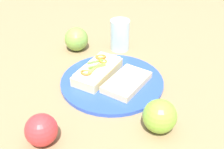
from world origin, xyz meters
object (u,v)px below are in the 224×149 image
(bread_slice_side, at_px, (127,82))
(drinking_glass, at_px, (120,35))
(apple_1, at_px, (41,130))
(apple_2, at_px, (76,39))
(sandwich, at_px, (98,70))
(plate, at_px, (112,82))
(apple_0, at_px, (160,116))

(bread_slice_side, relative_size, drinking_glass, 1.36)
(apple_1, xyz_separation_m, apple_2, (0.44, -0.01, 0.00))
(bread_slice_side, distance_m, apple_1, 0.29)
(sandwich, height_order, apple_2, apple_2)
(sandwich, bearing_deg, plate, -90.13)
(bread_slice_side, bearing_deg, drinking_glass, 36.71)
(apple_2, bearing_deg, apple_0, -146.45)
(apple_1, height_order, apple_2, apple_2)
(apple_1, bearing_deg, apple_0, -78.39)
(sandwich, bearing_deg, drinking_glass, 8.78)
(bread_slice_side, height_order, apple_0, apple_0)
(apple_0, bearing_deg, plate, 33.26)
(apple_2, bearing_deg, plate, -146.18)
(drinking_glass, bearing_deg, apple_0, -165.37)
(apple_0, relative_size, apple_2, 0.99)
(bread_slice_side, xyz_separation_m, drinking_glass, (0.24, 0.03, 0.03))
(bread_slice_side, bearing_deg, apple_0, -124.26)
(bread_slice_side, relative_size, apple_0, 1.80)
(drinking_glass, bearing_deg, apple_2, 95.10)
(plate, relative_size, sandwich, 1.62)
(apple_0, bearing_deg, apple_2, 33.55)
(bread_slice_side, height_order, drinking_glass, drinking_glass)
(sandwich, xyz_separation_m, apple_0, (-0.21, -0.16, 0.01))
(plate, bearing_deg, apple_0, -146.74)
(bread_slice_side, height_order, apple_1, apple_1)
(bread_slice_side, distance_m, apple_0, 0.18)
(sandwich, xyz_separation_m, apple_2, (0.18, 0.09, 0.01))
(apple_1, bearing_deg, plate, -31.37)
(sandwich, bearing_deg, bread_slice_side, -90.07)
(plate, xyz_separation_m, bread_slice_side, (-0.02, -0.04, 0.01))
(apple_1, bearing_deg, drinking_glass, -19.76)
(apple_2, xyz_separation_m, drinking_glass, (0.01, -0.15, 0.01))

